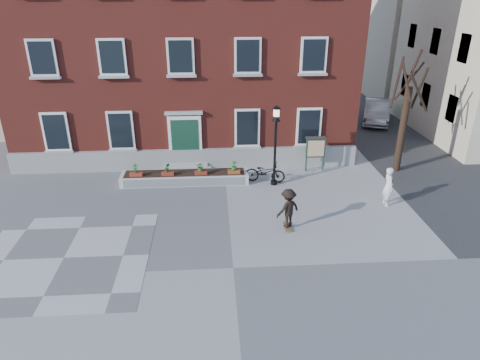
{
  "coord_description": "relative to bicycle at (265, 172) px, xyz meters",
  "views": [
    {
      "loc": [
        -0.58,
        -12.1,
        8.82
      ],
      "look_at": [
        0.5,
        4.0,
        1.5
      ],
      "focal_mm": 32.0,
      "sensor_mm": 36.0,
      "label": 1
    }
  ],
  "objects": [
    {
      "name": "parked_car",
      "position": [
        9.08,
        9.68,
        0.27
      ],
      "size": [
        3.19,
        5.03,
        1.57
      ],
      "primitive_type": "imported",
      "rotation": [
        0.0,
        0.0,
        -0.35
      ],
      "color": "#A7A9AB",
      "rests_on": "ground"
    },
    {
      "name": "notice_board",
      "position": [
        2.75,
        1.21,
        0.75
      ],
      "size": [
        1.1,
        0.16,
        1.87
      ],
      "color": "#1A3523",
      "rests_on": "ground"
    },
    {
      "name": "side_street",
      "position": [
        16.05,
        12.75,
        6.51
      ],
      "size": [
        15.2,
        36.0,
        14.5
      ],
      "color": "#353437",
      "rests_on": "ground"
    },
    {
      "name": "planter_assembly",
      "position": [
        -3.93,
        0.15,
        -0.21
      ],
      "size": [
        6.2,
        1.12,
        1.15
      ],
      "color": "silver",
      "rests_on": "ground"
    },
    {
      "name": "checker_patch",
      "position": [
        -7.94,
        -6.03,
        -0.51
      ],
      "size": [
        6.0,
        6.0,
        0.01
      ],
      "primitive_type": "cube",
      "color": "#5E5E60",
      "rests_on": "ground"
    },
    {
      "name": "bicycle",
      "position": [
        0.0,
        0.0,
        0.0
      ],
      "size": [
        2.05,
        1.1,
        1.02
      ],
      "primitive_type": "imported",
      "rotation": [
        0.0,
        0.0,
        1.34
      ],
      "color": "black",
      "rests_on": "ground"
    },
    {
      "name": "lamp_post",
      "position": [
        0.4,
        -0.34,
        2.03
      ],
      "size": [
        0.4,
        0.4,
        3.93
      ],
      "color": "black",
      "rests_on": "ground"
    },
    {
      "name": "bystander",
      "position": [
        5.06,
        -2.78,
        0.37
      ],
      "size": [
        0.42,
        0.64,
        1.76
      ],
      "primitive_type": "imported",
      "rotation": [
        0.0,
        0.0,
        1.57
      ],
      "color": "white",
      "rests_on": "ground"
    },
    {
      "name": "ground",
      "position": [
        -1.94,
        -7.03,
        -0.51
      ],
      "size": [
        100.0,
        100.0,
        0.0
      ],
      "primitive_type": "plane",
      "color": "gray",
      "rests_on": "ground"
    },
    {
      "name": "brick_building",
      "position": [
        -3.94,
        6.95,
        5.79
      ],
      "size": [
        18.4,
        10.85,
        12.6
      ],
      "color": "maroon",
      "rests_on": "ground"
    },
    {
      "name": "skateboarder",
      "position": [
        0.35,
        -4.49,
        0.37
      ],
      "size": [
        1.21,
        1.05,
        1.71
      ],
      "color": "brown",
      "rests_on": "ground"
    },
    {
      "name": "bare_tree",
      "position": [
        7.07,
        0.98,
        2.28
      ],
      "size": [
        1.83,
        1.83,
        6.16
      ],
      "color": "#302015",
      "rests_on": "ground"
    }
  ]
}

